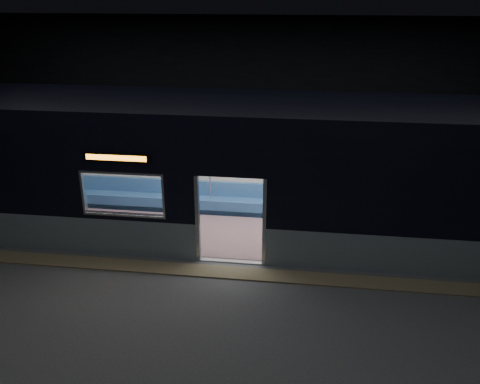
# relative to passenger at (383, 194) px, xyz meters

# --- Properties ---
(station_floor) EXTENTS (24.00, 14.00, 0.01)m
(station_floor) POSITION_rel_passenger_xyz_m (-3.57, -3.55, -0.84)
(station_floor) COLOR #47494C
(station_floor) RESTS_ON ground
(station_envelope) EXTENTS (24.00, 14.00, 5.00)m
(station_envelope) POSITION_rel_passenger_xyz_m (-3.57, -3.55, 2.83)
(station_envelope) COLOR black
(station_envelope) RESTS_ON station_floor
(tactile_strip) EXTENTS (22.80, 0.50, 0.03)m
(tactile_strip) POSITION_rel_passenger_xyz_m (-3.57, -3.00, -0.82)
(tactile_strip) COLOR #8C7F59
(tactile_strip) RESTS_ON station_floor
(metro_car) EXTENTS (18.00, 3.04, 3.35)m
(metro_car) POSITION_rel_passenger_xyz_m (-3.58, -1.00, 1.01)
(metro_car) COLOR #85919F
(metro_car) RESTS_ON station_floor
(passenger) EXTENTS (0.43, 0.74, 1.45)m
(passenger) POSITION_rel_passenger_xyz_m (0.00, 0.00, 0.00)
(passenger) COLOR black
(passenger) RESTS_ON metro_car
(handbag) EXTENTS (0.34, 0.32, 0.14)m
(handbag) POSITION_rel_passenger_xyz_m (0.05, -0.24, -0.14)
(handbag) COLOR black
(handbag) RESTS_ON passenger
(transit_map) EXTENTS (0.93, 0.03, 0.61)m
(transit_map) POSITION_rel_passenger_xyz_m (1.25, 0.31, 0.62)
(transit_map) COLOR white
(transit_map) RESTS_ON metro_car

